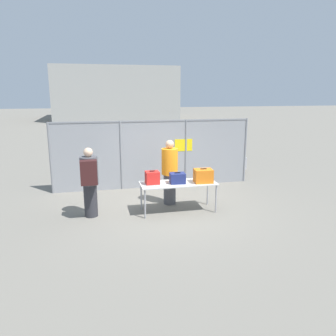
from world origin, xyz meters
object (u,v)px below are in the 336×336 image
(suitcase_navy, at_px, (177,178))
(traveler_hooded, at_px, (90,180))
(inspection_table, at_px, (178,185))
(suitcase_red, at_px, (152,178))
(suitcase_orange, at_px, (203,176))
(security_worker_near, at_px, (170,171))
(utility_trailer, at_px, (200,162))

(suitcase_navy, distance_m, traveler_hooded, 2.23)
(inspection_table, height_order, suitcase_red, suitcase_red)
(suitcase_orange, xyz_separation_m, security_worker_near, (-0.73, 0.74, -0.02))
(suitcase_red, height_order, suitcase_orange, suitcase_orange)
(suitcase_orange, height_order, security_worker_near, security_worker_near)
(suitcase_navy, xyz_separation_m, traveler_hooded, (-2.23, 0.11, 0.06))
(suitcase_red, distance_m, utility_trailer, 4.98)
(inspection_table, xyz_separation_m, suitcase_orange, (0.65, -0.10, 0.23))
(suitcase_orange, relative_size, traveler_hooded, 0.28)
(suitcase_navy, height_order, traveler_hooded, traveler_hooded)
(traveler_hooded, relative_size, security_worker_near, 0.97)
(security_worker_near, distance_m, utility_trailer, 4.18)
(suitcase_red, distance_m, suitcase_navy, 0.66)
(traveler_hooded, bearing_deg, security_worker_near, -7.31)
(suitcase_red, distance_m, suitcase_orange, 1.34)
(suitcase_navy, relative_size, suitcase_orange, 0.83)
(traveler_hooded, bearing_deg, suitcase_navy, -24.49)
(inspection_table, relative_size, suitcase_red, 5.63)
(suitcase_red, relative_size, security_worker_near, 0.19)
(security_worker_near, bearing_deg, suitcase_navy, 76.46)
(inspection_table, relative_size, suitcase_navy, 4.91)
(suitcase_navy, bearing_deg, inspection_table, 42.72)
(suitcase_red, height_order, security_worker_near, security_worker_near)
(suitcase_red, height_order, suitcase_navy, suitcase_red)
(inspection_table, distance_m, utility_trailer, 4.68)
(inspection_table, distance_m, security_worker_near, 0.68)
(suitcase_orange, bearing_deg, utility_trailer, 72.69)
(inspection_table, bearing_deg, utility_trailer, 64.67)
(suitcase_red, xyz_separation_m, traveler_hooded, (-1.58, 0.02, 0.03))
(suitcase_navy, relative_size, utility_trailer, 0.10)
(traveler_hooded, bearing_deg, utility_trailer, 22.47)
(inspection_table, distance_m, suitcase_navy, 0.19)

